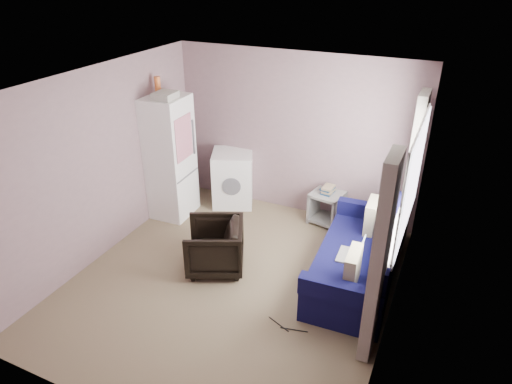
% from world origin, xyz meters
% --- Properties ---
extents(room, '(3.84, 4.24, 2.54)m').
position_xyz_m(room, '(0.02, 0.01, 1.25)').
color(room, '#7F6E53').
rests_on(room, ground).
extents(armchair, '(0.90, 0.92, 0.73)m').
position_xyz_m(armchair, '(-0.34, 0.16, 0.37)').
color(armchair, black).
rests_on(armchair, ground).
extents(fridge, '(0.69, 0.68, 2.15)m').
position_xyz_m(fridge, '(-1.68, 1.17, 0.96)').
color(fridge, white).
rests_on(fridge, ground).
extents(washing_machine, '(0.83, 0.83, 0.89)m').
position_xyz_m(washing_machine, '(-0.94, 1.86, 0.47)').
color(washing_machine, white).
rests_on(washing_machine, ground).
extents(side_table, '(0.52, 0.52, 0.61)m').
position_xyz_m(side_table, '(0.64, 1.90, 0.29)').
color(side_table, gray).
rests_on(side_table, ground).
extents(sofa, '(0.99, 2.03, 0.89)m').
position_xyz_m(sofa, '(1.45, 0.65, 0.33)').
color(sofa, '#0E0F44').
rests_on(sofa, ground).
extents(window_dressing, '(0.17, 2.62, 2.18)m').
position_xyz_m(window_dressing, '(1.78, 0.70, 1.11)').
color(window_dressing, white).
rests_on(window_dressing, ground).
extents(floor_cables, '(0.48, 0.13, 0.01)m').
position_xyz_m(floor_cables, '(0.91, -0.47, 0.01)').
color(floor_cables, black).
rests_on(floor_cables, ground).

